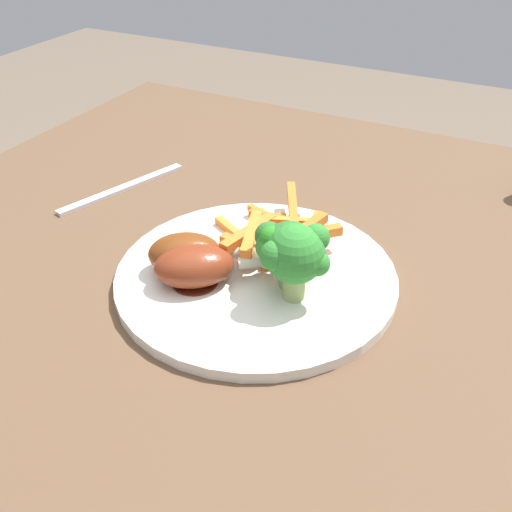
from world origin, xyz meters
TOP-DOWN VIEW (x-y plane):
  - dining_table at (0.00, 0.00)m, footprint 1.01×0.84m
  - dinner_plate at (-0.02, -0.05)m, footprint 0.29×0.29m
  - broccoli_floret_front at (0.01, -0.06)m, footprint 0.06×0.05m
  - broccoli_floret_middle at (0.01, -0.06)m, footprint 0.07×0.06m
  - broccoli_floret_back at (0.03, -0.07)m, footprint 0.07×0.06m
  - carrot_fries_pile at (-0.03, -0.00)m, footprint 0.15×0.16m
  - chicken_drumstick_near at (-0.07, -0.10)m, footprint 0.12×0.10m
  - chicken_drumstick_far at (-0.09, -0.08)m, footprint 0.12×0.09m
  - fork at (-0.27, 0.04)m, footprint 0.07×0.18m

SIDE VIEW (x-z plane):
  - dining_table at x=0.00m, z-range 0.25..0.97m
  - fork at x=-0.27m, z-range 0.72..0.72m
  - dinner_plate at x=-0.02m, z-range 0.72..0.73m
  - carrot_fries_pile at x=-0.03m, z-range 0.73..0.77m
  - chicken_drumstick_far at x=-0.09m, z-range 0.73..0.77m
  - chicken_drumstick_near at x=-0.07m, z-range 0.73..0.77m
  - broccoli_floret_front at x=0.01m, z-range 0.74..0.81m
  - broccoli_floret_middle at x=0.01m, z-range 0.74..0.81m
  - broccoli_floret_back at x=0.03m, z-range 0.74..0.82m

